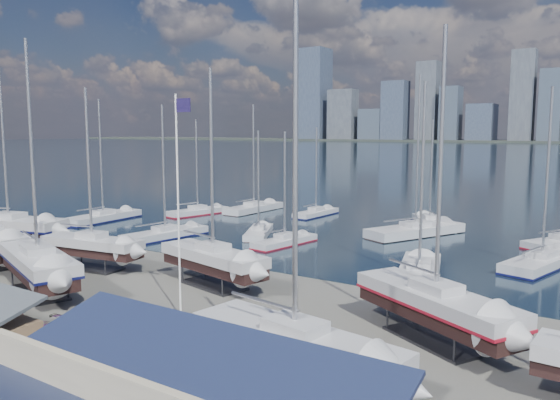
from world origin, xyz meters
The scene contains 20 objects.
ground centered at (0.00, -10.00, 0.00)m, with size 1400.00×1400.00×0.00m, color #605E59.
sailboat_cradle_0 centered at (-22.52, -6.85, 2.22)m, with size 12.23×5.95×18.82m.
sailboat_cradle_2 centered at (-9.52, -7.44, 2.01)m, with size 9.19×3.75×14.67m.
sailboat_cradle_3 centered at (-6.99, -13.88, 2.14)m, with size 11.18×6.47×17.33m.
sailboat_cradle_4 centered at (2.00, -5.83, 2.06)m, with size 9.91×4.68×15.64m.
sailboat_cradle_5 centered at (15.61, -16.57, 2.10)m, with size 10.56×4.37×16.52m.
sailboat_cradle_6 centered at (18.81, -7.45, 2.10)m, with size 10.38×7.49×16.56m.
sailboat_moored_0 centered at (-28.33, 8.79, 0.31)m, with size 3.71×10.81×15.89m.
sailboat_moored_1 centered at (-22.01, 19.31, 0.31)m, with size 4.33×9.29×13.40m.
sailboat_moored_2 centered at (-17.34, 25.81, 0.32)m, with size 3.20×10.41×15.59m.
sailboat_moored_3 centered at (-13.79, 5.05, 0.31)m, with size 3.97×10.04×14.60m.
sailboat_moored_4 centered at (-6.40, 11.64, 0.33)m, with size 5.54×7.99×11.85m.
sailboat_moored_5 centered at (-8.08, 27.17, 0.31)m, with size 2.67×8.32×12.30m.
sailboat_moored_6 centered at (-1.42, 9.10, 0.31)m, with size 3.27×8.08×11.74m.
sailboat_moored_7 centered at (7.75, 20.96, 0.33)m, with size 8.13×12.19×17.99m.
sailboat_moored_8 centered at (6.84, 28.55, 0.31)m, with size 6.71×8.83×13.21m.
sailboat_moored_9 centered at (13.88, 4.40, 0.32)m, with size 5.53×10.72×15.59m.
sailboat_moored_10 centered at (21.26, 13.31, 0.31)m, with size 5.36×10.76×15.50m.
car_d centered at (2.01, -20.16, 0.65)m, with size 1.82×4.48×1.30m, color gray.
flagpole centered at (4.76, -12.06, 7.82)m, with size 1.18×0.12×13.41m.
Camera 1 is at (27.31, -35.56, 11.24)m, focal length 35.00 mm.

